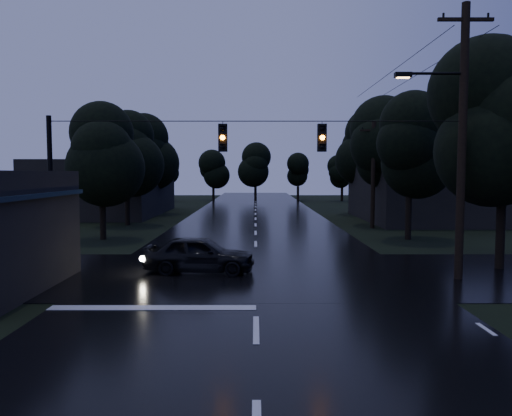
{
  "coord_description": "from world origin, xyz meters",
  "views": [
    {
      "loc": [
        -0.02,
        -7.22,
        3.94
      ],
      "look_at": [
        0.01,
        14.72,
        2.38
      ],
      "focal_mm": 35.0,
      "sensor_mm": 36.0,
      "label": 1
    }
  ],
  "objects": [
    {
      "name": "anchor_pole_left",
      "position": [
        -7.5,
        11.0,
        3.0
      ],
      "size": [
        0.18,
        0.18,
        6.0
      ],
      "primitive_type": "cylinder",
      "color": "black",
      "rests_on": "ground"
    },
    {
      "name": "tree_right_a",
      "position": [
        9.0,
        22.0,
        5.62
      ],
      "size": [
        4.2,
        4.2,
        8.85
      ],
      "color": "black",
      "rests_on": "ground"
    },
    {
      "name": "tree_left_a",
      "position": [
        -9.0,
        22.0,
        5.24
      ],
      "size": [
        3.92,
        3.92,
        8.26
      ],
      "color": "black",
      "rests_on": "ground"
    },
    {
      "name": "cross_street",
      "position": [
        0.0,
        12.0,
        0.0
      ],
      "size": [
        60.0,
        9.0,
        0.02
      ],
      "primitive_type": "cube",
      "color": "black",
      "rests_on": "ground"
    },
    {
      "name": "utility_pole_main",
      "position": [
        7.41,
        11.0,
        5.26
      ],
      "size": [
        3.5,
        0.3,
        10.0
      ],
      "color": "black",
      "rests_on": "ground"
    },
    {
      "name": "car",
      "position": [
        -2.21,
        12.21,
        0.73
      ],
      "size": [
        4.42,
        2.05,
        1.47
      ],
      "primitive_type": "imported",
      "rotation": [
        0.0,
        0.0,
        1.5
      ],
      "color": "black",
      "rests_on": "ground"
    },
    {
      "name": "tree_corner_near",
      "position": [
        10.0,
        13.0,
        5.99
      ],
      "size": [
        4.48,
        4.48,
        9.44
      ],
      "color": "black",
      "rests_on": "ground"
    },
    {
      "name": "tree_right_c",
      "position": [
        10.2,
        40.0,
        6.37
      ],
      "size": [
        4.76,
        4.76,
        10.03
      ],
      "color": "black",
      "rests_on": "ground"
    },
    {
      "name": "main_road",
      "position": [
        0.0,
        30.0,
        0.0
      ],
      "size": [
        12.0,
        120.0,
        0.02
      ],
      "primitive_type": "cube",
      "color": "black",
      "rests_on": "ground"
    },
    {
      "name": "building_far_right",
      "position": [
        14.0,
        34.0,
        2.2
      ],
      "size": [
        10.0,
        14.0,
        4.4
      ],
      "primitive_type": "cube",
      "color": "black",
      "rests_on": "ground"
    },
    {
      "name": "tree_left_b",
      "position": [
        -9.6,
        30.0,
        5.62
      ],
      "size": [
        4.2,
        4.2,
        8.85
      ],
      "color": "black",
      "rests_on": "ground"
    },
    {
      "name": "tree_right_b",
      "position": [
        9.6,
        30.0,
        5.99
      ],
      "size": [
        4.48,
        4.48,
        9.44
      ],
      "color": "black",
      "rests_on": "ground"
    },
    {
      "name": "utility_pole_far",
      "position": [
        8.3,
        28.0,
        3.88
      ],
      "size": [
        2.0,
        0.3,
        7.5
      ],
      "color": "black",
      "rests_on": "ground"
    },
    {
      "name": "tree_left_c",
      "position": [
        -10.2,
        40.0,
        5.99
      ],
      "size": [
        4.48,
        4.48,
        9.44
      ],
      "color": "black",
      "rests_on": "ground"
    },
    {
      "name": "span_signals",
      "position": [
        0.56,
        10.99,
        5.24
      ],
      "size": [
        15.0,
        0.37,
        1.12
      ],
      "color": "black",
      "rests_on": "ground"
    },
    {
      "name": "building_far_left",
      "position": [
        -14.0,
        40.0,
        2.5
      ],
      "size": [
        10.0,
        16.0,
        5.0
      ],
      "primitive_type": "cube",
      "color": "black",
      "rests_on": "ground"
    }
  ]
}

